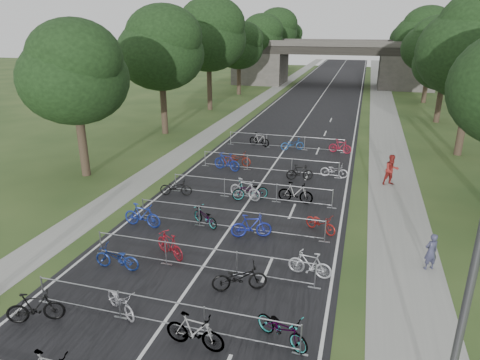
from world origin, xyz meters
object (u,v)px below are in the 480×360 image
Objects in this scene: overpass_bridge at (331,63)px; lamppost at (473,282)px; pedestrian_a at (431,252)px; pedestrian_b at (391,170)px.

lamppost is at bearing -82.47° from overpass_bridge.
pedestrian_b is at bearing -112.43° from pedestrian_a.
overpass_bridge is at bearing 97.53° from lamppost.
lamppost is 4.27× the size of pedestrian_b.
pedestrian_a is at bearing 85.77° from lamppost.
pedestrian_b reaches higher than pedestrian_a.
overpass_bridge is 19.53× the size of pedestrian_a.
pedestrian_b is (7.77, -45.32, -2.57)m from overpass_bridge.
lamppost is 18.00m from pedestrian_b.
pedestrian_b is at bearing 91.83° from lamppost.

